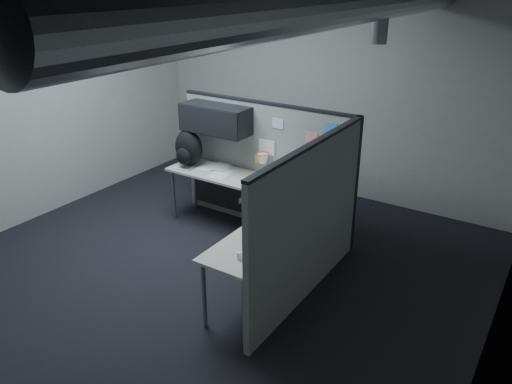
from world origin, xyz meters
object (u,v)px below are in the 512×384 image
Objects in this scene: desk at (255,201)px; keyboard at (259,202)px; monitor at (314,179)px; phone at (258,234)px; backpack at (188,149)px.

keyboard is (0.20, -0.24, 0.14)m from desk.
monitor reaches higher than keyboard.
desk is at bearing -142.78° from monitor.
backpack is (-1.81, 1.14, 0.20)m from phone.
desk is 4.58× the size of monitor.
phone is at bearing -26.00° from backpack.
keyboard is 0.93× the size of backpack.
monitor is at bearing 5.92° from backpack.
phone reaches higher than keyboard.
monitor is at bearing 21.42° from desk.
backpack is at bearing 134.01° from phone.
monitor is at bearing 75.82° from phone.
phone is at bearing -74.57° from monitor.
desk is at bearing 139.51° from keyboard.
keyboard is 0.77m from phone.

